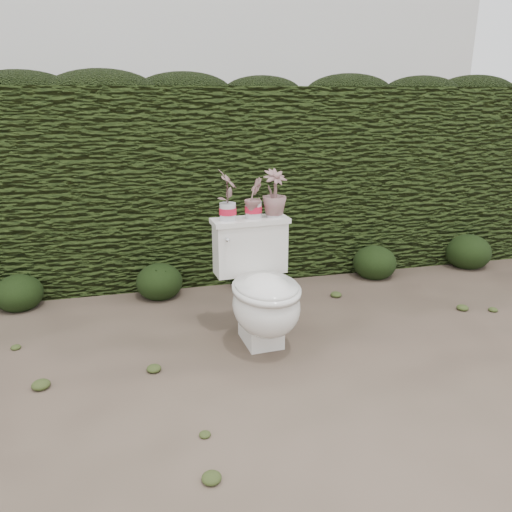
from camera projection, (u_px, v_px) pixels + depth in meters
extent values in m
plane|color=#6E5C4B|center=(233.00, 347.00, 3.18)|extent=(60.00, 60.00, 0.00)
cube|color=#2C3D14|center=(195.00, 182.00, 4.41)|extent=(8.00, 1.00, 1.60)
cube|color=silver|center=(194.00, 65.00, 8.24)|extent=(8.00, 3.50, 4.00)
cube|color=silver|center=(261.00, 328.00, 3.23)|extent=(0.24, 0.32, 0.20)
ellipsoid|color=silver|center=(266.00, 305.00, 3.07)|extent=(0.45, 0.54, 0.39)
cube|color=silver|center=(250.00, 248.00, 3.28)|extent=(0.48, 0.20, 0.34)
cube|color=silver|center=(250.00, 221.00, 3.22)|extent=(0.51, 0.23, 0.03)
cylinder|color=silver|center=(226.00, 239.00, 3.11)|extent=(0.02, 0.06, 0.02)
sphere|color=silver|center=(228.00, 240.00, 3.08)|extent=(0.03, 0.03, 0.03)
imported|color=#23722F|center=(227.00, 196.00, 3.13)|extent=(0.16, 0.19, 0.31)
imported|color=#23722F|center=(253.00, 199.00, 3.19)|extent=(0.16, 0.17, 0.24)
imported|color=#23722F|center=(274.00, 194.00, 3.22)|extent=(0.21, 0.21, 0.29)
ellipsoid|color=black|center=(18.00, 290.00, 3.74)|extent=(0.35, 0.35, 0.28)
ellipsoid|color=black|center=(159.00, 278.00, 3.96)|extent=(0.37, 0.37, 0.29)
ellipsoid|color=black|center=(256.00, 269.00, 4.14)|extent=(0.39, 0.39, 0.31)
ellipsoid|color=black|center=(375.00, 260.00, 4.39)|extent=(0.38, 0.38, 0.30)
ellipsoid|color=black|center=(468.00, 249.00, 4.65)|extent=(0.41, 0.41, 0.33)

